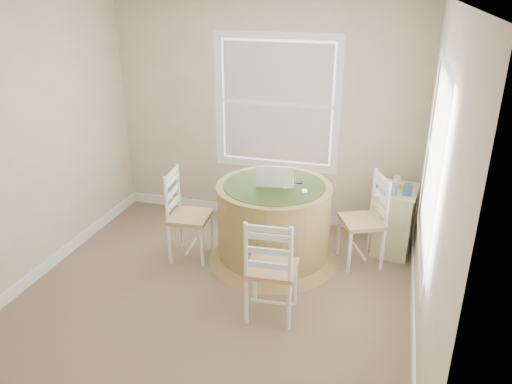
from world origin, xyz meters
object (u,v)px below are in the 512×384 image
(chair_near, at_px, (272,268))
(laptop, at_px, (275,182))
(round_table, at_px, (274,220))
(chair_left, at_px, (190,216))
(chair_right, at_px, (362,221))
(corner_chest, at_px, (394,220))

(chair_near, xyz_separation_m, laptop, (-0.21, 0.95, 0.40))
(round_table, relative_size, chair_near, 1.43)
(chair_near, bearing_deg, chair_left, -38.51)
(round_table, relative_size, chair_left, 1.43)
(chair_right, height_order, corner_chest, chair_right)
(chair_right, relative_size, corner_chest, 1.31)
(laptop, xyz_separation_m, corner_chest, (1.19, 0.52, -0.52))
(round_table, distance_m, laptop, 0.42)
(chair_near, distance_m, corner_chest, 1.77)
(laptop, height_order, corner_chest, laptop)
(laptop, bearing_deg, chair_left, 2.90)
(chair_left, relative_size, corner_chest, 1.31)
(chair_near, bearing_deg, laptop, -81.00)
(round_table, distance_m, chair_left, 0.87)
(chair_left, xyz_separation_m, chair_near, (1.07, -0.75, 0.00))
(round_table, distance_m, chair_right, 0.90)
(chair_right, bearing_deg, corner_chest, 113.06)
(chair_left, distance_m, chair_right, 1.77)
(chair_right, distance_m, laptop, 0.98)
(chair_near, height_order, laptop, laptop)
(round_table, height_order, chair_right, chair_right)
(chair_right, distance_m, corner_chest, 0.48)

